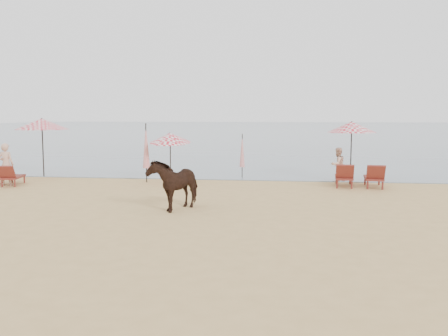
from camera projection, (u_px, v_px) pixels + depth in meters
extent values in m
plane|color=tan|center=(198.00, 236.00, 11.97)|extent=(120.00, 120.00, 0.00)
cube|color=#51606B|center=(276.00, 129.00, 90.84)|extent=(160.00, 140.00, 0.06)
cube|color=maroon|center=(13.00, 177.00, 20.43)|extent=(0.87, 1.43, 0.08)
cube|color=maroon|center=(7.00, 173.00, 19.69)|extent=(0.69, 0.55, 0.58)
cube|color=maroon|center=(344.00, 177.00, 20.09)|extent=(0.79, 1.51, 0.08)
cube|color=maroon|center=(345.00, 172.00, 19.29)|extent=(0.71, 0.53, 0.64)
cube|color=maroon|center=(374.00, 178.00, 19.86)|extent=(0.79, 1.51, 0.08)
cube|color=maroon|center=(376.00, 173.00, 19.06)|extent=(0.71, 0.53, 0.64)
cylinder|color=black|center=(43.00, 150.00, 23.03)|extent=(0.06, 0.06, 2.50)
cone|color=red|center=(42.00, 124.00, 22.90)|extent=(2.39, 2.39, 0.51)
sphere|color=black|center=(42.00, 119.00, 22.87)|extent=(0.09, 0.09, 0.09)
cylinder|color=black|center=(170.00, 160.00, 21.00)|extent=(0.05, 0.05, 1.96)
cone|color=red|center=(170.00, 138.00, 20.90)|extent=(1.73, 1.76, 0.59)
sphere|color=black|center=(170.00, 133.00, 20.88)|extent=(0.07, 0.07, 0.07)
cylinder|color=black|center=(351.00, 153.00, 21.92)|extent=(0.05, 0.05, 2.38)
cone|color=red|center=(352.00, 127.00, 21.80)|extent=(2.12, 2.12, 0.48)
sphere|color=black|center=(352.00, 122.00, 21.77)|extent=(0.08, 0.08, 0.08)
cylinder|color=black|center=(146.00, 153.00, 21.15)|extent=(0.05, 0.05, 2.51)
cone|color=red|center=(146.00, 146.00, 21.12)|extent=(0.31, 0.31, 1.88)
cylinder|color=black|center=(242.00, 156.00, 22.74)|extent=(0.04, 0.04, 2.00)
cone|color=red|center=(242.00, 151.00, 22.71)|extent=(0.24, 0.24, 1.50)
imported|color=black|center=(175.00, 183.00, 15.30)|extent=(1.49, 2.06, 1.58)
imported|color=tan|center=(6.00, 164.00, 20.25)|extent=(0.63, 0.42, 1.73)
imported|color=#DAA688|center=(338.00, 165.00, 21.43)|extent=(0.90, 0.88, 1.47)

